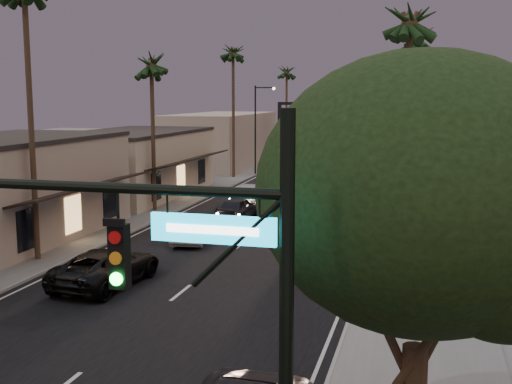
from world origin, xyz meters
The scene contains 27 objects.
ground centered at (0.00, 40.00, 0.00)m, with size 200.00×200.00×0.00m, color slate.
road centered at (0.00, 45.00, 0.00)m, with size 14.00×120.00×0.02m, color black.
sidewalk_left centered at (-9.50, 52.00, 0.06)m, with size 5.00×92.00×0.12m, color slate.
sidewalk_right centered at (9.50, 52.00, 0.06)m, with size 5.00×92.00×0.12m, color slate.
storefront_mid centered at (-13.00, 26.00, 2.75)m, with size 8.00×14.00×5.50m, color #A09080.
storefront_far centered at (-13.00, 42.00, 2.50)m, with size 8.00×16.00×5.00m, color #BBAC8F.
storefront_dist centered at (-13.00, 65.00, 3.00)m, with size 8.00×20.00×6.00m, color #A09080.
building_right centered at (14.00, 40.00, 2.50)m, with size 8.00×18.00×5.00m, color #A09080.
traffic_signal centered at (5.69, 4.00, 5.08)m, with size 8.51×0.22×7.80m.
corner_tree centered at (9.48, 7.45, 5.98)m, with size 6.20×6.20×8.80m.
arch centered at (0.00, 70.00, 5.53)m, with size 15.20×0.40×7.27m.
streetlight_right centered at (6.92, 45.00, 5.33)m, with size 2.13×0.30×9.00m.
streetlight_left centered at (-6.92, 58.00, 5.33)m, with size 2.13×0.30×9.00m.
palm_lc centered at (-8.60, 36.00, 10.47)m, with size 3.20×3.20×12.20m.
palm_ld centered at (-8.60, 55.00, 12.42)m, with size 3.20×3.20×14.20m.
palm_ra centered at (8.60, 24.00, 11.44)m, with size 3.20×3.20×13.20m.
palm_rb centered at (8.60, 44.00, 12.42)m, with size 3.20×3.20×14.20m.
palm_rc centered at (8.60, 64.00, 10.47)m, with size 3.20×3.20×12.20m.
palm_far centered at (-8.30, 78.00, 11.44)m, with size 3.20×3.20×13.20m.
oncoming_pickup centered at (-3.43, 19.23, 0.79)m, with size 2.63×5.70×1.58m, color black.
oncoming_silver centered at (-2.73, 27.86, 0.75)m, with size 1.59×4.57×1.51m, color #ADACB2.
oncoming_white centered at (-3.04, 40.52, 0.78)m, with size 2.18×5.35×1.55m, color silver.
oncoming_dgrey centered at (-2.27, 35.02, 0.73)m, with size 1.72×4.28×1.46m, color black.
oncoming_grey_far centered at (-4.09, 54.09, 0.83)m, with size 1.75×5.02×1.65m, color #48494D.
curbside_black centered at (5.79, 23.60, 0.77)m, with size 2.17×5.34×1.55m, color black.
curbside_grey centered at (4.20, 32.59, 0.84)m, with size 1.98×4.92×1.68m, color #4B4B50.
curbside_far centered at (4.80, 51.36, 0.84)m, with size 1.77×5.09×1.68m, color black.
Camera 1 is at (9.43, -4.64, 7.96)m, focal length 45.00 mm.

